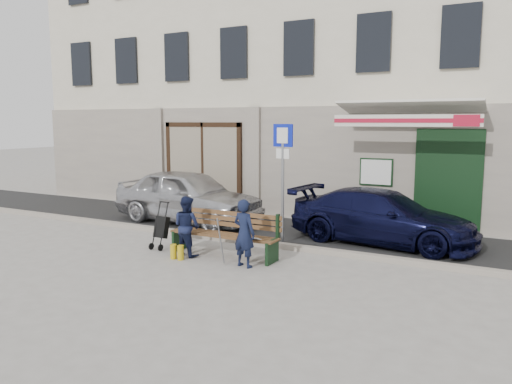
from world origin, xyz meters
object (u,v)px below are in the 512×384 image
Objects in this scene: car_navy at (382,217)px; man at (244,233)px; bench at (222,234)px; woman at (187,226)px; parking_sign at (283,164)px; car_silver at (188,196)px; stroller at (161,228)px.

man is (-1.88, -3.13, 0.04)m from car_navy.
bench is 0.75m from woman.
parking_sign is (-1.98, -1.17, 1.22)m from car_navy.
parking_sign is at bearing 126.59° from car_navy.
car_navy is 1.56× the size of parking_sign.
parking_sign is 2.06× the size of man.
stroller is at bearing -151.29° from car_silver.
man is at bearing -31.03° from bench.
parking_sign reaches higher than bench.
bench is at bearing -128.30° from car_silver.
car_silver is 4.26× the size of stroller.
car_silver reaches higher than bench.
bench is at bearing -142.66° from woman.
car_silver reaches higher than stroller.
man is at bearing -175.25° from woman.
bench is 1.51m from stroller.
car_navy is at bearing -83.36° from car_silver.
woman is at bearing -11.98° from stroller.
car_silver is 4.55m from man.
woman is 0.90m from stroller.
bench is 1.91× the size of woman.
car_navy is 3.65m from man.
stroller is (-2.30, 0.37, -0.21)m from man.
man is (3.44, -2.97, -0.08)m from car_silver.
woman is (-3.33, -2.98, 0.01)m from car_navy.
parking_sign reaches higher than stroller.
man is at bearing -6.57° from stroller.
man is 1.05× the size of woman.
parking_sign is at bearing 64.82° from bench.
stroller is (-1.50, -0.11, -0.00)m from bench.
stroller is (-2.20, -1.58, -1.38)m from parking_sign.
man reaches higher than woman.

